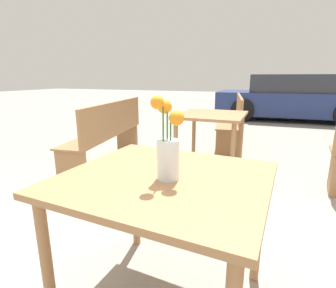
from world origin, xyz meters
name	(u,v)px	position (x,y,z in m)	size (l,w,h in m)	color
table_front	(165,194)	(0.00, 0.00, 0.61)	(0.97, 0.90, 0.70)	#9E7047
flower_vase	(168,151)	(0.03, -0.03, 0.83)	(0.13, 0.14, 0.37)	silver
bench_middle	(109,132)	(-1.46, 1.69, 0.46)	(0.60, 1.67, 0.85)	#9E7047
bench_far	(233,119)	(-0.16, 3.36, 0.47)	(0.63, 1.77, 0.85)	#9E7047
table_back	(211,123)	(-0.22, 1.96, 0.62)	(0.75, 0.84, 0.73)	#9E7047
parked_car	(290,98)	(0.85, 6.93, 0.58)	(3.89, 1.90, 1.21)	navy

